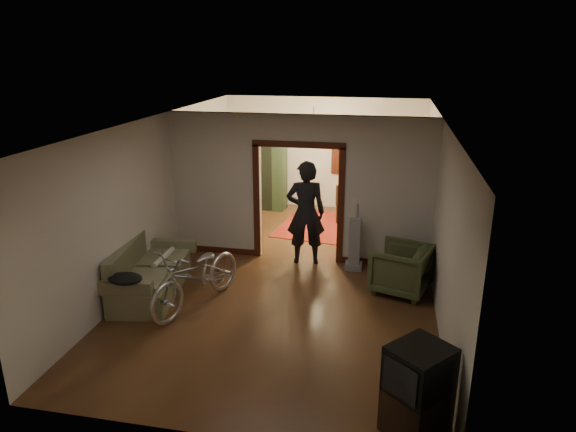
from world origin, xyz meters
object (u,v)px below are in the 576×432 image
(sofa, at_px, (151,268))
(desk, at_px, (370,200))
(bicycle, at_px, (197,276))
(locker, at_px, (269,177))
(person, at_px, (306,213))
(armchair, at_px, (401,269))

(sofa, distance_m, desk, 6.07)
(bicycle, relative_size, locker, 1.19)
(sofa, distance_m, bicycle, 0.98)
(person, xyz_separation_m, desk, (1.06, 3.24, -0.62))
(person, height_order, locker, person)
(locker, distance_m, desk, 2.59)
(bicycle, xyz_separation_m, locker, (-0.10, 5.36, 0.31))
(desk, bearing_deg, locker, 178.24)
(person, bearing_deg, locker, -76.06)
(bicycle, distance_m, desk, 5.87)
(bicycle, bearing_deg, desk, 85.16)
(bicycle, bearing_deg, sofa, -177.44)
(person, relative_size, desk, 1.98)
(person, bearing_deg, armchair, 142.30)
(armchair, height_order, person, person)
(sofa, relative_size, desk, 1.94)
(sofa, bearing_deg, desk, 47.63)
(desk, bearing_deg, armchair, -81.42)
(sofa, relative_size, person, 0.98)
(sofa, relative_size, armchair, 2.16)
(sofa, bearing_deg, bicycle, -25.80)
(bicycle, relative_size, person, 1.00)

